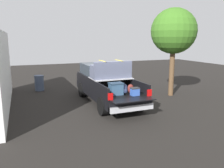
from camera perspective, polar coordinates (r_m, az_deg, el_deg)
ground_plane at (r=11.87m, az=-1.09°, el=-4.69°), size 40.00×40.00×0.00m
pickup_truck at (r=11.98m, az=-1.75°, el=0.23°), size 6.05×2.06×2.23m
building_facade at (r=11.91m, az=-25.66°, el=3.11°), size 8.51×0.36×3.60m
tree_background at (r=13.49m, az=15.17°, el=12.53°), size 2.54×2.54×4.95m
trash_can at (r=15.25m, az=-17.71°, el=0.26°), size 0.60×0.60×0.98m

